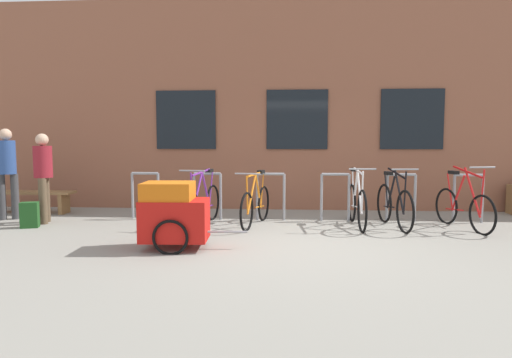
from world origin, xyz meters
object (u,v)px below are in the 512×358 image
at_px(bicycle_black, 394,205).
at_px(backpack, 30,215).
at_px(bike_trailer, 174,214).
at_px(person_browsing, 43,172).
at_px(bicycle_purple, 203,204).
at_px(bicycle_white, 357,204).
at_px(bicycle_orange, 256,204).
at_px(person_by_bench, 7,167).
at_px(bicycle_red, 463,207).
at_px(wooden_bench, 28,197).

height_order(bicycle_black, backpack, bicycle_black).
bearing_deg(bike_trailer, person_browsing, 148.85).
relative_size(bicycle_purple, backpack, 3.97).
distance_m(bicycle_white, backpack, 5.66).
xyz_separation_m(bicycle_orange, person_by_bench, (-4.72, 0.24, 0.62)).
xyz_separation_m(person_browsing, backpack, (-0.02, -0.44, -0.71)).
bearing_deg(person_browsing, person_by_bench, 161.28).
bearing_deg(bicycle_purple, bike_trailer, -92.47).
relative_size(bicycle_black, bicycle_purple, 0.97).
xyz_separation_m(bicycle_red, person_by_bench, (-8.26, 0.30, 0.62)).
bearing_deg(bicycle_purple, bicycle_white, 1.57).
xyz_separation_m(bicycle_white, person_browsing, (-5.61, -0.10, 0.54)).
height_order(bicycle_white, bike_trailer, bicycle_white).
relative_size(bicycle_black, person_by_bench, 0.98).
relative_size(bicycle_orange, wooden_bench, 0.88).
relative_size(bike_trailer, person_browsing, 0.90).
height_order(bicycle_red, backpack, bicycle_red).
bearing_deg(bicycle_black, bicycle_orange, -179.93).
xyz_separation_m(bicycle_orange, backpack, (-3.87, -0.50, -0.15)).
xyz_separation_m(bicycle_red, bicycle_white, (-1.77, 0.10, 0.02)).
bearing_deg(person_browsing, bicycle_orange, 0.90).
bearing_deg(backpack, person_browsing, 68.17).
bearing_deg(bike_trailer, backpack, 155.94).
bearing_deg(bicycle_white, bicycle_orange, -178.82).
distance_m(bicycle_white, person_by_bench, 6.52).
relative_size(bicycle_purple, bike_trailer, 1.19).
bearing_deg(wooden_bench, bicycle_white, -8.10).
height_order(bicycle_red, person_browsing, person_browsing).
bearing_deg(backpack, bicycle_orange, -11.32).
relative_size(wooden_bench, person_by_bench, 1.10).
relative_size(bicycle_red, person_browsing, 0.99).
relative_size(bicycle_white, backpack, 3.90).
xyz_separation_m(bicycle_black, bike_trailer, (-3.42, -1.77, 0.09)).
xyz_separation_m(bicycle_red, person_browsing, (-7.39, -0.00, 0.56)).
distance_m(wooden_bench, backpack, 1.73).
xyz_separation_m(bicycle_purple, backpack, (-2.92, -0.46, -0.16)).
xyz_separation_m(wooden_bench, person_by_bench, (0.06, -0.73, 0.65)).
bearing_deg(bicycle_orange, bicycle_black, 0.07).
relative_size(wooden_bench, person_browsing, 1.17).
relative_size(bicycle_purple, bicycle_white, 1.02).
xyz_separation_m(bicycle_black, wooden_bench, (-7.18, 0.97, -0.04)).
height_order(bicycle_red, bike_trailer, bicycle_red).
distance_m(bicycle_black, backpack, 6.29).
bearing_deg(person_by_bench, bicycle_purple, -4.16).
xyz_separation_m(bike_trailer, person_by_bench, (-3.70, 2.01, 0.51)).
relative_size(bicycle_red, bicycle_white, 0.94).
xyz_separation_m(bicycle_black, bicycle_purple, (-3.34, -0.04, -0.01)).
bearing_deg(wooden_bench, bicycle_black, -7.66).
relative_size(bicycle_red, bike_trailer, 1.10).
relative_size(person_by_bench, person_browsing, 1.06).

